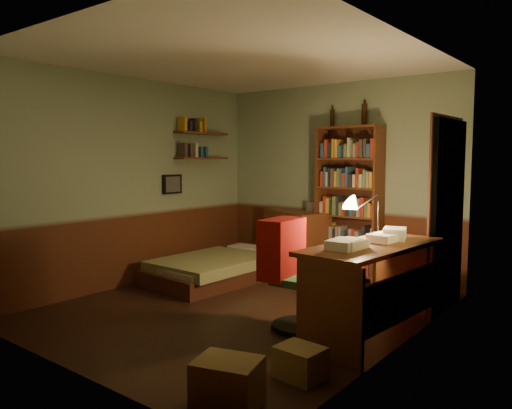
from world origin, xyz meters
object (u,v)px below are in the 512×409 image
Objects in this scene: dresser at (296,242)px; bookshelf at (348,204)px; cardboard_box_b at (300,362)px; mini_stereo at (318,206)px; desk at (371,290)px; bed at (220,259)px; desk_lamp at (379,208)px; office_chair at (300,276)px; cardboard_box_a at (228,383)px.

bookshelf reaches higher than dresser.
dresser is at bearing 124.09° from cardboard_box_b.
mini_stereo is at bearing 119.08° from cardboard_box_b.
dresser is at bearing -169.59° from bookshelf.
bookshelf is 1.29× the size of desk.
bed is 2.48m from desk_lamp.
mini_stereo is 0.16× the size of desk.
desk_lamp is 1.03m from office_chair.
cardboard_box_b is at bearing -86.24° from desk.
bed is 1.90× the size of dresser.
cardboard_box_a is at bearing -90.34° from desk.
dresser is 0.49× the size of bookshelf.
dresser reaches higher than desk.
desk is at bearing -52.47° from bookshelf.
office_chair is (1.05, -2.05, -0.44)m from mini_stereo.
mini_stereo reaches higher than cardboard_box_b.
office_chair reaches higher than cardboard_box_a.
dresser is 0.59m from mini_stereo.
cardboard_box_a is at bearing -42.86° from bed.
bed is 1.20× the size of desk.
dresser is 0.95m from bookshelf.
bed is at bearing -117.19° from mini_stereo.
cardboard_box_b is at bearing -64.48° from bookshelf.
cardboard_box_a reaches higher than cardboard_box_b.
cardboard_box_a is 0.66m from cardboard_box_b.
desk_lamp is at bearing -2.36° from bed.
bookshelf is at bearing 105.79° from cardboard_box_a.
mini_stereo is 3.44m from cardboard_box_b.
desk_lamp reaches higher than dresser.
office_chair reaches higher than bed.
mini_stereo is 2.35m from office_chair.
bookshelf is (0.49, -0.04, 0.06)m from mini_stereo.
cardboard_box_a is at bearing -58.39° from mini_stereo.
desk is (2.46, -0.68, 0.14)m from bed.
bed reaches higher than cardboard_box_b.
dresser is 2.98× the size of cardboard_box_b.
bed is 3.36m from cardboard_box_a.
office_chair is (-0.45, -0.68, -0.61)m from desk_lamp.
bed is 1.52m from mini_stereo.
cardboard_box_b is (1.62, -2.92, -0.83)m from mini_stereo.
bed is 0.93× the size of bookshelf.
office_chair reaches higher than dresser.
desk_lamp is at bearing 52.26° from office_chair.
office_chair is 1.11m from cardboard_box_b.
office_chair is (1.32, -1.93, 0.07)m from dresser.
cardboard_box_a is at bearing -79.47° from desk_lamp.
cardboard_box_b is at bearing -51.94° from mini_stereo.
cardboard_box_b is (0.14, 0.64, -0.04)m from cardboard_box_a.
bed is 1.13m from dresser.
dresser reaches higher than cardboard_box_a.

